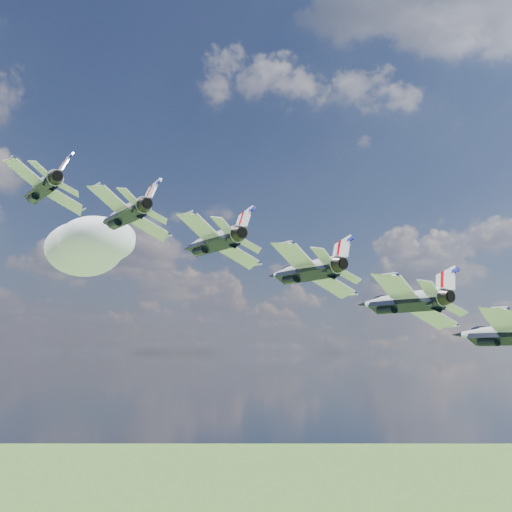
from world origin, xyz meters
TOP-DOWN VIEW (x-y plane):
  - cloud_far at (49.96, 216.34)m, footprint 54.12×42.52m
  - jet_0 at (-32.76, 4.30)m, footprint 12.24×16.16m
  - jet_1 at (-24.89, -3.19)m, footprint 12.24×16.16m
  - jet_2 at (-17.01, -10.68)m, footprint 12.24×16.16m
  - jet_3 at (-9.14, -18.17)m, footprint 12.24×16.16m
  - jet_4 at (-1.27, -25.67)m, footprint 12.24×16.16m
  - jet_5 at (6.61, -33.16)m, footprint 12.24×16.16m

SIDE VIEW (x-z plane):
  - jet_5 at x=6.61m, z-range 123.45..132.83m
  - jet_4 at x=-1.27m, z-range 127.09..136.46m
  - jet_3 at x=-9.14m, z-range 130.72..140.10m
  - jet_2 at x=-17.01m, z-range 134.36..143.74m
  - jet_1 at x=-24.89m, z-range 137.99..147.37m
  - jet_0 at x=-32.76m, z-range 141.63..151.01m
  - cloud_far at x=49.96m, z-range 163.45..184.71m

